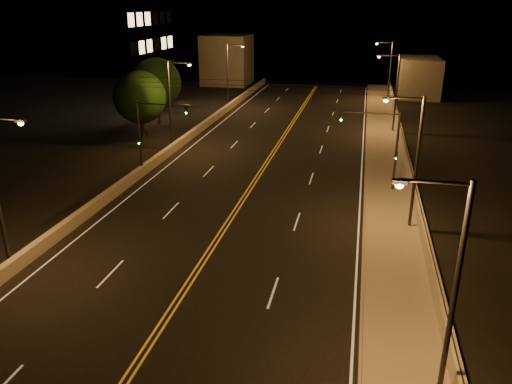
% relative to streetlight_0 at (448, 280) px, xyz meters
% --- Properties ---
extents(road, '(18.00, 120.00, 0.02)m').
position_rel_streetlight_0_xyz_m(road, '(-11.51, 15.36, -5.02)').
color(road, black).
rests_on(road, ground).
extents(sidewalk, '(3.60, 120.00, 0.30)m').
position_rel_streetlight_0_xyz_m(sidewalk, '(-0.71, 15.36, -4.88)').
color(sidewalk, gray).
rests_on(sidewalk, ground).
extents(curb, '(0.14, 120.00, 0.15)m').
position_rel_streetlight_0_xyz_m(curb, '(-2.58, 15.36, -4.95)').
color(curb, gray).
rests_on(curb, ground).
extents(parapet_wall, '(0.30, 120.00, 1.00)m').
position_rel_streetlight_0_xyz_m(parapet_wall, '(0.94, 15.36, -4.23)').
color(parapet_wall, '#A29787').
rests_on(parapet_wall, sidewalk).
extents(jersey_barrier, '(0.45, 120.00, 0.82)m').
position_rel_streetlight_0_xyz_m(jersey_barrier, '(-21.23, 15.36, -4.62)').
color(jersey_barrier, '#A29787').
rests_on(jersey_barrier, ground).
extents(distant_building_right, '(6.00, 10.00, 5.89)m').
position_rel_streetlight_0_xyz_m(distant_building_right, '(4.99, 67.08, -2.08)').
color(distant_building_right, gray).
rests_on(distant_building_right, ground).
extents(distant_building_left, '(8.00, 8.00, 8.55)m').
position_rel_streetlight_0_xyz_m(distant_building_left, '(-27.51, 72.71, -0.75)').
color(distant_building_left, gray).
rests_on(distant_building_left, ground).
extents(parapet_rail, '(0.06, 120.00, 0.06)m').
position_rel_streetlight_0_xyz_m(parapet_rail, '(0.94, 15.36, -3.70)').
color(parapet_rail, black).
rests_on(parapet_rail, parapet_wall).
extents(lane_markings, '(17.32, 116.00, 0.00)m').
position_rel_streetlight_0_xyz_m(lane_markings, '(-11.51, 15.29, -5.00)').
color(lane_markings, silver).
rests_on(lane_markings, road).
extents(streetlight_0, '(2.55, 0.28, 8.65)m').
position_rel_streetlight_0_xyz_m(streetlight_0, '(0.00, 0.00, 0.00)').
color(streetlight_0, '#2D2D33').
rests_on(streetlight_0, ground).
extents(streetlight_1, '(2.55, 0.28, 8.65)m').
position_rel_streetlight_0_xyz_m(streetlight_1, '(0.00, 15.21, 0.00)').
color(streetlight_1, '#2D2D33').
rests_on(streetlight_1, ground).
extents(streetlight_2, '(2.55, 0.28, 8.65)m').
position_rel_streetlight_0_xyz_m(streetlight_2, '(0.00, 41.53, 0.00)').
color(streetlight_2, '#2D2D33').
rests_on(streetlight_2, ground).
extents(streetlight_3, '(2.55, 0.28, 8.65)m').
position_rel_streetlight_0_xyz_m(streetlight_3, '(0.00, 60.41, 0.00)').
color(streetlight_3, '#2D2D33').
rests_on(streetlight_3, ground).
extents(streetlight_5, '(2.55, 0.28, 8.65)m').
position_rel_streetlight_0_xyz_m(streetlight_5, '(-21.42, 30.04, 0.00)').
color(streetlight_5, '#2D2D33').
rests_on(streetlight_5, ground).
extents(streetlight_6, '(2.55, 0.28, 8.65)m').
position_rel_streetlight_0_xyz_m(streetlight_6, '(-21.42, 51.59, 0.00)').
color(streetlight_6, '#2D2D33').
rests_on(streetlight_6, ground).
extents(traffic_signal_right, '(5.11, 0.31, 6.34)m').
position_rel_streetlight_0_xyz_m(traffic_signal_right, '(-1.49, 21.91, -1.04)').
color(traffic_signal_right, '#2D2D33').
rests_on(traffic_signal_right, ground).
extents(traffic_signal_left, '(5.11, 0.31, 6.34)m').
position_rel_streetlight_0_xyz_m(traffic_signal_left, '(-20.33, 21.91, -1.04)').
color(traffic_signal_left, '#2D2D33').
rests_on(traffic_signal_left, ground).
extents(overhead_wires, '(22.00, 0.03, 0.83)m').
position_rel_streetlight_0_xyz_m(overhead_wires, '(-11.51, 24.86, 2.37)').
color(overhead_wires, black).
extents(building_tower, '(24.00, 15.00, 28.34)m').
position_rel_streetlight_0_xyz_m(building_tower, '(-42.69, 47.84, 8.57)').
color(building_tower, gray).
rests_on(building_tower, ground).
extents(tree_0, '(5.43, 5.43, 7.36)m').
position_rel_streetlight_0_xyz_m(tree_0, '(-25.90, 32.35, -0.39)').
color(tree_0, black).
rests_on(tree_0, ground).
extents(tree_1, '(5.80, 5.80, 7.86)m').
position_rel_streetlight_0_xyz_m(tree_1, '(-27.28, 40.12, -0.07)').
color(tree_1, black).
rests_on(tree_1, ground).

